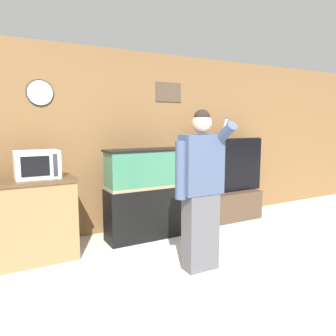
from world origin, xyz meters
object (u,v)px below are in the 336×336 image
Objects in this scene: aquarium_on_stand at (147,194)px; tv_on_stand at (228,196)px; microwave at (37,164)px; counter_island at (10,223)px; person_standing at (200,188)px.

aquarium_on_stand is 1.53m from tv_on_stand.
microwave is 0.35× the size of tv_on_stand.
counter_island is 1.16× the size of aquarium_on_stand.
microwave is 0.28× the size of person_standing.
tv_on_stand is (1.51, 0.11, -0.23)m from aquarium_on_stand.
microwave reaches higher than aquarium_on_stand.
microwave is 0.39× the size of aquarium_on_stand.
microwave is at bearing 4.65° from counter_island.
microwave is 1.87m from person_standing.
counter_island is at bearing -177.19° from tv_on_stand.
counter_island is 3.22m from tv_on_stand.
microwave is at bearing -177.39° from tv_on_stand.
counter_island is 0.71m from microwave.
person_standing is at bearing -32.38° from counter_island.
aquarium_on_stand is 1.20m from person_standing.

